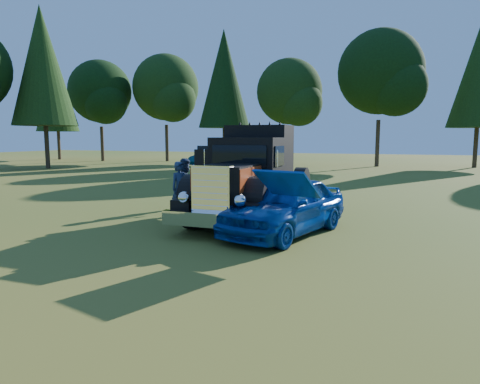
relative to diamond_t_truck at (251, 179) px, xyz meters
name	(u,v)px	position (x,y,z in m)	size (l,w,h in m)	color
ground	(171,232)	(-1.42, -2.67, -1.28)	(120.00, 120.00, 0.00)	#315318
treeline	(300,79)	(-3.99, 24.73, 6.42)	(72.10, 24.04, 13.84)	#2D2116
diamond_t_truck	(251,179)	(0.00, 0.00, 0.00)	(3.36, 7.16, 3.00)	black
hotrod_coupe	(285,206)	(1.61, -1.81, -0.50)	(2.97, 4.86, 1.89)	#06118D
spectator_near	(180,189)	(-2.38, -0.33, -0.38)	(0.66, 0.43, 1.81)	#223550
spectator_far	(186,184)	(-2.83, 0.98, -0.36)	(0.90, 0.70, 1.85)	#212C4E
distant_teal_car	(209,158)	(-11.94, 22.87, -0.55)	(1.53, 4.40, 1.45)	#093636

